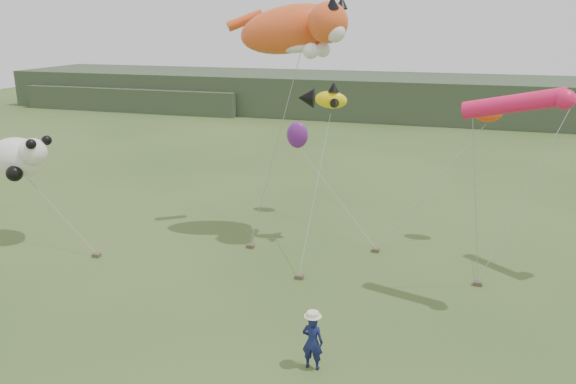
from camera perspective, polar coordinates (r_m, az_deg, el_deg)
The scene contains 8 objects.
ground at distance 17.89m, azimuth -0.04°, elevation -14.74°, with size 120.00×120.00×0.00m, color #385123.
headland at distance 60.20m, azimuth 9.79°, elevation 9.53°, with size 90.00×13.00×4.00m.
festival_attendant at distance 16.21m, azimuth 2.51°, elevation -14.96°, with size 0.61×0.40×1.67m, color #131949.
sandbag_anchors at distance 22.93m, azimuth 0.81°, elevation -7.06°, with size 15.45×4.20×0.16m.
cat_kite at distance 23.90m, azimuth 1.09°, elevation 16.27°, with size 5.69×3.29×2.63m.
fish_kite at distance 23.81m, azimuth 3.45°, elevation 9.47°, with size 2.28×1.51×1.15m.
panda_kite at distance 26.73m, azimuth -25.63°, elevation 3.22°, with size 3.06×1.98×1.90m.
misc_kites at distance 26.57m, azimuth 7.02°, elevation 6.44°, with size 9.82×2.29×2.68m.
Camera 1 is at (4.47, -14.57, 9.38)m, focal length 35.00 mm.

